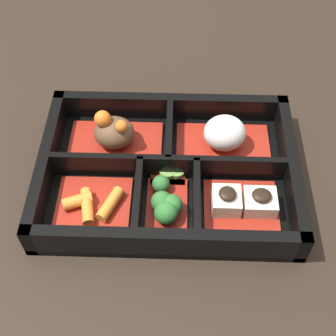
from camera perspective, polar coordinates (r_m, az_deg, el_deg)
The scene contains 9 objects.
ground_plane at distance 0.61m, azimuth 0.00°, elevation -1.45°, with size 3.00×3.00×0.00m, color black.
bento_base at distance 0.61m, azimuth 0.00°, elevation -1.17°, with size 0.32×0.23×0.01m.
bento_rim at distance 0.59m, azimuth -0.00°, elevation -0.24°, with size 0.32×0.23×0.05m.
bowl_stew at distance 0.62m, azimuth -6.59°, elevation 4.02°, with size 0.12×0.08×0.06m.
bowl_rice at distance 0.62m, azimuth 6.86°, elevation 3.80°, with size 0.12×0.08×0.05m.
bowl_carrots at distance 0.58m, azimuth -9.12°, elevation -4.35°, with size 0.09×0.08×0.02m.
bowl_greens at distance 0.56m, azimuth -0.34°, elevation -4.40°, with size 0.05×0.08×0.03m.
bowl_tofu at distance 0.57m, azimuth 9.07°, elevation -4.27°, with size 0.09×0.08×0.04m.
bowl_pickles at distance 0.60m, azimuth 0.54°, elevation -0.45°, with size 0.04×0.04×0.01m.
Camera 1 is at (0.01, -0.36, 0.49)m, focal length 50.00 mm.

